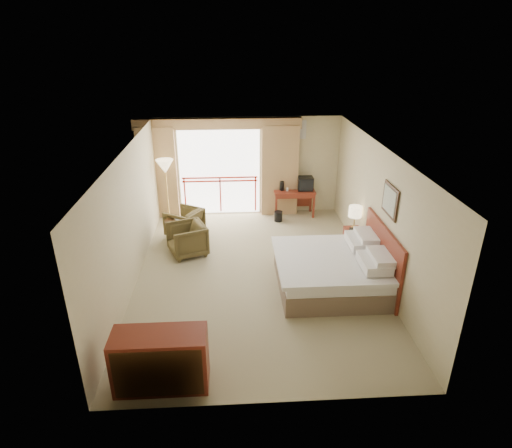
{
  "coord_description": "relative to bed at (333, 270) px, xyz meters",
  "views": [
    {
      "loc": [
        -0.49,
        -7.9,
        4.71
      ],
      "look_at": [
        0.02,
        0.4,
        0.99
      ],
      "focal_mm": 30.0,
      "sensor_mm": 36.0,
      "label": 1
    }
  ],
  "objects": [
    {
      "name": "curtain_right",
      "position": [
        -0.65,
        3.95,
        0.87
      ],
      "size": [
        1.0,
        0.26,
        2.5
      ],
      "primitive_type": "cube",
      "color": "#99744D",
      "rests_on": "wall_back"
    },
    {
      "name": "wall_front",
      "position": [
        -1.5,
        -2.9,
        0.97
      ],
      "size": [
        5.0,
        0.0,
        5.0
      ],
      "primitive_type": "plane",
      "rotation": [
        -1.57,
        0.0,
        0.0
      ],
      "color": "#C8BA8E",
      "rests_on": "ground"
    },
    {
      "name": "bed",
      "position": [
        0.0,
        0.0,
        0.0
      ],
      "size": [
        2.13,
        2.06,
        0.97
      ],
      "color": "brown",
      "rests_on": "floor"
    },
    {
      "name": "hvac_vent",
      "position": [
        -0.2,
        4.07,
        1.97
      ],
      "size": [
        0.5,
        0.04,
        0.5
      ],
      "primitive_type": "cube",
      "color": "silver",
      "rests_on": "wall_back"
    },
    {
      "name": "table_lamp",
      "position": [
        0.84,
        1.59,
        0.59
      ],
      "size": [
        0.3,
        0.3,
        0.54
      ],
      "rotation": [
        0.0,
        0.0,
        0.05
      ],
      "color": "tan",
      "rests_on": "nightstand"
    },
    {
      "name": "nightstand",
      "position": [
        0.84,
        1.54,
        -0.1
      ],
      "size": [
        0.39,
        0.46,
        0.55
      ],
      "primitive_type": "cube",
      "rotation": [
        0.0,
        0.0,
        0.02
      ],
      "color": "maroon",
      "rests_on": "floor"
    },
    {
      "name": "floor",
      "position": [
        -1.5,
        0.6,
        -0.38
      ],
      "size": [
        7.0,
        7.0,
        0.0
      ],
      "primitive_type": "plane",
      "color": "gray",
      "rests_on": "ground"
    },
    {
      "name": "phone",
      "position": [
        0.79,
        1.39,
        0.21
      ],
      "size": [
        0.22,
        0.18,
        0.09
      ],
      "primitive_type": "cube",
      "rotation": [
        0.0,
        0.0,
        -0.14
      ],
      "color": "black",
      "rests_on": "nightstand"
    },
    {
      "name": "balcony_railing",
      "position": [
        -2.3,
        4.06,
        0.44
      ],
      "size": [
        2.09,
        0.03,
        1.02
      ],
      "color": "red",
      "rests_on": "wall_back"
    },
    {
      "name": "tv",
      "position": [
        0.05,
        3.77,
        0.55
      ],
      "size": [
        0.41,
        0.33,
        0.38
      ],
      "rotation": [
        0.0,
        0.0,
        0.25
      ],
      "color": "black",
      "rests_on": "desk"
    },
    {
      "name": "curtain_left",
      "position": [
        -3.95,
        3.95,
        0.87
      ],
      "size": [
        1.0,
        0.26,
        2.5
      ],
      "primitive_type": "cube",
      "color": "#99744D",
      "rests_on": "wall_back"
    },
    {
      "name": "headboard",
      "position": [
        0.96,
        0.0,
        0.27
      ],
      "size": [
        0.06,
        2.1,
        1.3
      ],
      "primitive_type": "cube",
      "color": "maroon",
      "rests_on": "wall_right"
    },
    {
      "name": "desk",
      "position": [
        -0.25,
        3.82,
        0.2
      ],
      "size": [
        1.14,
        0.55,
        0.74
      ],
      "rotation": [
        0.0,
        0.0,
        0.04
      ],
      "color": "maroon",
      "rests_on": "floor"
    },
    {
      "name": "framed_art",
      "position": [
        0.97,
        0.0,
        1.47
      ],
      "size": [
        0.04,
        0.72,
        0.6
      ],
      "color": "black",
      "rests_on": "wall_right"
    },
    {
      "name": "cup",
      "position": [
        -0.45,
        3.73,
        0.41
      ],
      "size": [
        0.08,
        0.08,
        0.09
      ],
      "primitive_type": "cylinder",
      "rotation": [
        0.0,
        0.0,
        -0.37
      ],
      "color": "white",
      "rests_on": "desk"
    },
    {
      "name": "floor_lamp",
      "position": [
        -3.68,
        3.45,
        1.13
      ],
      "size": [
        0.45,
        0.45,
        1.75
      ],
      "rotation": [
        0.0,
        0.0,
        0.13
      ],
      "color": "tan",
      "rests_on": "floor"
    },
    {
      "name": "book",
      "position": [
        -3.34,
        2.22,
        0.21
      ],
      "size": [
        0.24,
        0.27,
        0.02
      ],
      "primitive_type": "imported",
      "rotation": [
        0.0,
        0.0,
        0.39
      ],
      "color": "white",
      "rests_on": "side_table"
    },
    {
      "name": "wall_left",
      "position": [
        -4.0,
        0.6,
        0.97
      ],
      "size": [
        0.0,
        7.0,
        7.0
      ],
      "primitive_type": "plane",
      "rotation": [
        1.57,
        0.0,
        1.57
      ],
      "color": "#C8BA8E",
      "rests_on": "ground"
    },
    {
      "name": "wall_right",
      "position": [
        1.0,
        0.6,
        0.97
      ],
      "size": [
        0.0,
        7.0,
        7.0
      ],
      "primitive_type": "plane",
      "rotation": [
        1.57,
        0.0,
        -1.57
      ],
      "color": "#C8BA8E",
      "rests_on": "ground"
    },
    {
      "name": "side_table",
      "position": [
        -3.34,
        2.22,
        0.02
      ],
      "size": [
        0.54,
        0.54,
        0.58
      ],
      "rotation": [
        0.0,
        0.0,
        0.08
      ],
      "color": "black",
      "rests_on": "floor"
    },
    {
      "name": "armchair_far",
      "position": [
        -3.18,
        2.61,
        -0.38
      ],
      "size": [
        1.07,
        1.06,
        0.71
      ],
      "primitive_type": "imported",
      "rotation": [
        0.0,
        0.0,
        -2.12
      ],
      "color": "#42371D",
      "rests_on": "floor"
    },
    {
      "name": "balcony_door",
      "position": [
        -2.3,
        4.08,
        0.82
      ],
      "size": [
        2.4,
        0.0,
        2.4
      ],
      "primitive_type": "plane",
      "rotation": [
        1.57,
        0.0,
        0.0
      ],
      "color": "white",
      "rests_on": "wall_back"
    },
    {
      "name": "armchair_near",
      "position": [
        -3.03,
        1.61,
        -0.38
      ],
      "size": [
        1.05,
        1.04,
        0.74
      ],
      "primitive_type": "imported",
      "rotation": [
        0.0,
        0.0,
        -1.2
      ],
      "color": "#42371D",
      "rests_on": "floor"
    },
    {
      "name": "wall_back",
      "position": [
        -1.5,
        4.1,
        0.97
      ],
      "size": [
        5.0,
        0.0,
        5.0
      ],
      "primitive_type": "plane",
      "rotation": [
        1.57,
        0.0,
        0.0
      ],
      "color": "#C8BA8E",
      "rests_on": "ground"
    },
    {
      "name": "ceiling",
      "position": [
        -1.5,
        0.6,
        2.32
      ],
      "size": [
        7.0,
        7.0,
        0.0
      ],
      "primitive_type": "plane",
      "rotation": [
        3.14,
        0.0,
        0.0
      ],
      "color": "white",
      "rests_on": "wall_back"
    },
    {
      "name": "valance",
      "position": [
        -2.3,
        3.98,
        2.17
      ],
      "size": [
        4.4,
        0.22,
        0.28
      ],
      "primitive_type": "cube",
      "color": "#99744D",
      "rests_on": "wall_back"
    },
    {
      "name": "dresser",
      "position": [
        -3.05,
        -2.46,
        0.07
      ],
      "size": [
        1.34,
        0.57,
        0.89
      ],
      "rotation": [
        0.0,
        0.0,
        0.02
      ],
      "color": "maroon",
      "rests_on": "floor"
    },
    {
      "name": "wastebasket",
      "position": [
        -0.72,
        3.37,
        -0.24
      ],
      "size": [
        0.29,
        0.29,
        0.28
      ],
      "primitive_type": "cylinder",
      "rotation": [
        0.0,
        0.0,
        -0.36
      ],
      "color": "black",
      "rests_on": "floor"
    },
    {
      "name": "coffee_maker",
      "position": [
        -0.6,
        3.78,
        0.49
      ],
      "size": [
        0.14,
        0.14,
        0.26
      ],
      "primitive_type": "cylinder",
      "rotation": [
        0.0,
        0.0,
        0.21
      ],
      "color": "black",
      "rests_on": "desk"
    }
  ]
}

